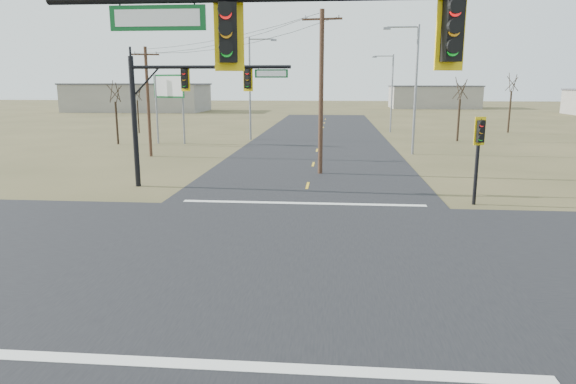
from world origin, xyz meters
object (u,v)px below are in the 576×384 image
(streetlight_c, at_px, (252,83))
(pedestal_signal_ne, at_px, (479,141))
(utility_pole_far, at_px, (148,100))
(streetlight_a, at_px, (413,83))
(mast_arm_near, at_px, (476,88))
(bare_tree_d, at_px, (512,82))
(utility_pole_near, at_px, (321,91))
(highway_sign, at_px, (169,96))
(bare_tree_c, at_px, (461,88))
(mast_arm_far, at_px, (184,94))
(streetlight_b, at_px, (390,89))
(bare_tree_b, at_px, (137,93))
(bare_tree_a, at_px, (115,91))

(streetlight_c, bearing_deg, pedestal_signal_ne, -80.59)
(utility_pole_far, xyz_separation_m, streetlight_a, (21.18, 3.17, 1.34))
(utility_pole_far, bearing_deg, mast_arm_near, -60.53)
(bare_tree_d, bearing_deg, utility_pole_near, -125.28)
(highway_sign, xyz_separation_m, bare_tree_c, (28.62, 4.76, 0.68))
(highway_sign, bearing_deg, mast_arm_far, -50.19)
(bare_tree_c, bearing_deg, streetlight_a, -120.80)
(utility_pole_far, height_order, highway_sign, utility_pole_far)
(utility_pole_far, distance_m, highway_sign, 9.04)
(bare_tree_c, relative_size, bare_tree_d, 0.92)
(streetlight_c, bearing_deg, bare_tree_d, 0.84)
(utility_pole_far, bearing_deg, streetlight_b, 46.96)
(highway_sign, distance_m, streetlight_b, 26.57)
(mast_arm_near, bearing_deg, utility_pole_near, 81.80)
(utility_pole_near, height_order, highway_sign, utility_pole_near)
(mast_arm_near, xyz_separation_m, streetlight_c, (-11.04, 43.79, 0.09))
(bare_tree_d, bearing_deg, streetlight_c, -159.98)
(mast_arm_near, xyz_separation_m, bare_tree_d, (18.40, 54.52, 0.21))
(mast_arm_far, height_order, bare_tree_b, mast_arm_far)
(pedestal_signal_ne, bearing_deg, mast_arm_far, 154.35)
(highway_sign, bearing_deg, mast_arm_near, -45.19)
(streetlight_b, height_order, streetlight_c, streetlight_c)
(mast_arm_near, relative_size, mast_arm_far, 1.28)
(bare_tree_d, bearing_deg, pedestal_signal_ne, -109.74)
(utility_pole_far, relative_size, bare_tree_d, 1.17)
(pedestal_signal_ne, height_order, bare_tree_d, bare_tree_d)
(streetlight_c, bearing_deg, bare_tree_c, -17.49)
(bare_tree_d, bearing_deg, bare_tree_a, -159.23)
(streetlight_a, height_order, streetlight_b, streetlight_a)
(highway_sign, relative_size, streetlight_c, 0.64)
(streetlight_a, relative_size, streetlight_c, 1.00)
(highway_sign, xyz_separation_m, bare_tree_a, (-5.00, -1.03, 0.42))
(utility_pole_near, height_order, utility_pole_far, utility_pole_near)
(bare_tree_c, bearing_deg, bare_tree_d, 50.69)
(mast_arm_near, bearing_deg, streetlight_b, 69.31)
(streetlight_b, bearing_deg, bare_tree_b, -179.72)
(bare_tree_a, bearing_deg, streetlight_b, 28.56)
(utility_pole_near, bearing_deg, utility_pole_far, 153.46)
(mast_arm_near, bearing_deg, bare_tree_b, 100.94)
(pedestal_signal_ne, distance_m, streetlight_c, 32.35)
(mast_arm_far, relative_size, bare_tree_d, 1.22)
(utility_pole_near, xyz_separation_m, streetlight_b, (7.48, 29.92, -0.19))
(pedestal_signal_ne, bearing_deg, mast_arm_near, -119.93)
(mast_arm_far, height_order, pedestal_signal_ne, mast_arm_far)
(bare_tree_b, relative_size, bare_tree_d, 0.79)
(mast_arm_far, distance_m, bare_tree_c, 33.26)
(utility_pole_far, distance_m, streetlight_a, 21.46)
(bare_tree_a, bearing_deg, streetlight_a, -9.88)
(utility_pole_near, distance_m, highway_sign, 21.97)
(utility_pole_far, height_order, streetlight_c, streetlight_c)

